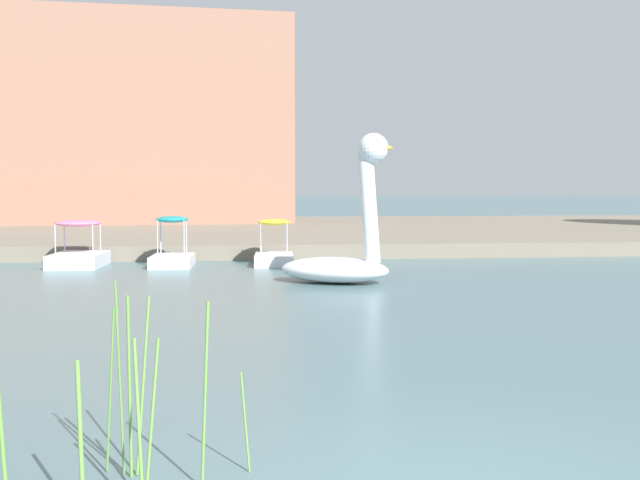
{
  "coord_description": "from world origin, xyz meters",
  "views": [
    {
      "loc": [
        -1.61,
        -4.85,
        2.25
      ],
      "look_at": [
        0.57,
        14.71,
        0.95
      ],
      "focal_mm": 41.82,
      "sensor_mm": 36.0,
      "label": 1
    }
  ],
  "objects": [
    {
      "name": "pedal_boat_pink",
      "position": [
        -6.32,
        17.92,
        0.43
      ],
      "size": [
        1.5,
        2.35,
        1.39
      ],
      "color": "white",
      "rests_on": "ground_plane"
    },
    {
      "name": "pedal_boat_yellow",
      "position": [
        -0.51,
        17.68,
        0.41
      ],
      "size": [
        1.25,
        2.02,
        1.41
      ],
      "color": "white",
      "rests_on": "ground_plane"
    },
    {
      "name": "apartment_block",
      "position": [
        -9.34,
        40.06,
        6.06
      ],
      "size": [
        21.6,
        13.62,
        11.13
      ],
      "primitive_type": "cube",
      "rotation": [
        0.0,
        0.0,
        0.07
      ],
      "color": "#996B56",
      "rests_on": "shore_bank_far"
    },
    {
      "name": "swan_boat",
      "position": [
        0.96,
        13.09,
        0.86
      ],
      "size": [
        3.13,
        2.58,
        3.63
      ],
      "color": "white",
      "rests_on": "ground_plane"
    },
    {
      "name": "pedal_boat_teal",
      "position": [
        -3.54,
        17.6,
        0.4
      ],
      "size": [
        1.25,
        1.95,
        1.51
      ],
      "color": "white",
      "rests_on": "ground_plane"
    },
    {
      "name": "parked_van",
      "position": [
        -8.36,
        35.33,
        1.46
      ],
      "size": [
        4.9,
        2.63,
        1.78
      ],
      "color": "#1E232D",
      "rests_on": "shore_bank_far"
    },
    {
      "name": "shore_bank_far",
      "position": [
        0.0,
        32.73,
        0.25
      ],
      "size": [
        151.42,
        26.89,
        0.5
      ],
      "primitive_type": "cube",
      "color": "slate",
      "rests_on": "ground_plane"
    },
    {
      "name": "reed_clump_foreground",
      "position": [
        -2.54,
        0.68,
        0.66
      ],
      "size": [
        1.88,
        1.08,
        1.57
      ],
      "color": "#669942",
      "rests_on": "ground_plane"
    }
  ]
}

